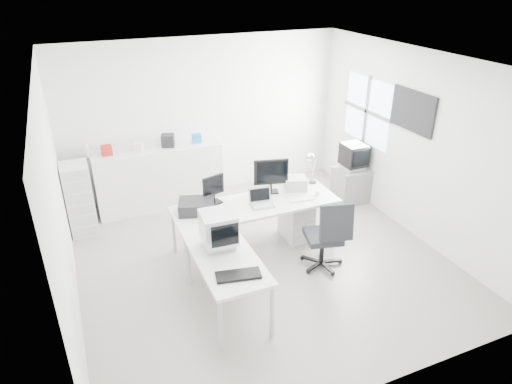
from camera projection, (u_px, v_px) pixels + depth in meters
name	position (u px, v px, depth m)	size (l,w,h in m)	color
floor	(261.00, 259.00, 6.61)	(5.00, 5.00, 0.01)	#AFA79D
ceiling	(263.00, 62.00, 5.36)	(5.00, 5.00, 0.01)	white
back_wall	(205.00, 118.00, 8.04)	(5.00, 0.02, 2.80)	silver
left_wall	(58.00, 206.00, 5.11)	(0.02, 5.00, 2.80)	silver
right_wall	(414.00, 145.00, 6.86)	(0.02, 5.00, 2.80)	silver
window	(367.00, 111.00, 7.75)	(0.02, 1.20, 1.10)	white
wall_picture	(413.00, 111.00, 6.71)	(0.04, 0.90, 0.60)	black
main_desk	(256.00, 226.00, 6.72)	(2.40, 0.80, 0.75)	silver
side_desk	(227.00, 283.00, 5.52)	(0.70, 1.40, 0.75)	silver
drawer_pedestal	(296.00, 220.00, 7.04)	(0.40, 0.50, 0.60)	silver
inkjet_printer	(197.00, 206.00, 6.30)	(0.48, 0.38, 0.17)	black
lcd_monitor_small	(213.00, 190.00, 6.47)	(0.34, 0.19, 0.43)	black
lcd_monitor_large	(271.00, 176.00, 6.76)	(0.51, 0.21, 0.54)	black
laptop	(262.00, 200.00, 6.44)	(0.30, 0.31, 0.20)	#B7B7BA
white_keyboard	(301.00, 199.00, 6.65)	(0.38, 0.12, 0.02)	silver
white_mouse	(317.00, 193.00, 6.79)	(0.07, 0.07, 0.07)	silver
laser_printer	(295.00, 183.00, 6.96)	(0.33, 0.28, 0.19)	#A7A7A7
desk_lamp	(313.00, 168.00, 7.07)	(0.17, 0.17, 0.52)	silver
crt_monitor	(218.00, 229.00, 5.44)	(0.43, 0.43, 0.50)	#B7B7BA
black_keyboard	(238.00, 275.00, 5.01)	(0.50, 0.20, 0.03)	black
office_chair	(323.00, 233.00, 6.25)	(0.61, 0.61, 1.06)	#25272A
tv_cabinet	(351.00, 185.00, 8.13)	(0.57, 0.47, 0.62)	slate
crt_tv	(354.00, 157.00, 7.89)	(0.50, 0.48, 0.45)	black
sideboard	(160.00, 177.00, 7.88)	(2.15, 0.54, 1.07)	silver
clutter_box_a	(107.00, 150.00, 7.33)	(0.16, 0.14, 0.16)	#A41B17
clutter_box_b	(138.00, 147.00, 7.51)	(0.14, 0.12, 0.14)	silver
clutter_box_c	(168.00, 141.00, 7.67)	(0.21, 0.19, 0.21)	black
clutter_box_d	(197.00, 138.00, 7.86)	(0.15, 0.13, 0.15)	blue
clutter_bottle	(87.00, 150.00, 7.24)	(0.07, 0.07, 0.22)	silver
filing_cabinet	(80.00, 199.00, 7.06)	(0.40, 0.48, 1.15)	silver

